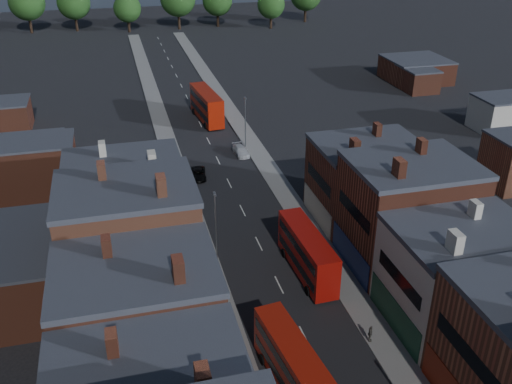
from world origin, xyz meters
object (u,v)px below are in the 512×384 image
bus_2 (207,105)px  car_3 (241,151)px  bus_0 (293,365)px  bus_1 (307,252)px  car_2 (198,174)px  ped_3 (370,334)px  ped_1 (230,316)px

bus_2 → car_3: (2.30, -16.36, -2.19)m
bus_0 → bus_1: bus_1 is taller
car_2 → ped_3: bearing=-69.5°
car_2 → ped_1: (-2.22, -31.42, 0.32)m
bus_2 → ped_1: bearing=-103.5°
ped_3 → car_2: bearing=37.9°
bus_1 → bus_2: 48.38m
bus_1 → car_3: 32.04m
bus_0 → bus_1: size_ratio=0.96×
bus_0 → ped_1: bearing=102.5°
bus_2 → car_3: size_ratio=2.76×
bus_0 → car_2: size_ratio=2.38×
bus_1 → car_2: 26.56m
ped_1 → car_2: bearing=-104.3°
bus_2 → ped_3: (3.80, -59.62, -1.93)m
bus_1 → bus_0: bearing=-115.5°
bus_2 → ped_3: bearing=-91.9°
bus_0 → bus_1: 15.91m
ped_3 → bus_1: bearing=33.9°
ped_1 → ped_3: bearing=144.4°
bus_1 → bus_2: bus_2 is taller
bus_2 → ped_3: bus_2 is taller
ped_1 → ped_3: 12.53m
ped_1 → ped_3: size_ratio=1.02×
ped_1 → bus_1: bearing=-157.9°
bus_2 → ped_1: size_ratio=7.58×
bus_1 → bus_2: bearing=89.8°
ped_3 → bus_0: bearing=136.3°
bus_1 → car_3: bus_1 is taller
car_2 → ped_3: size_ratio=2.78×
bus_0 → ped_1: 9.38m
car_2 → car_3: size_ratio=0.99×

